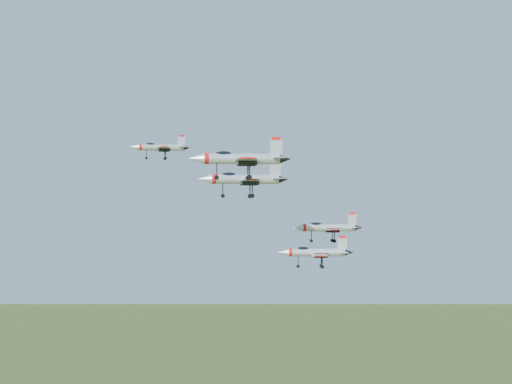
# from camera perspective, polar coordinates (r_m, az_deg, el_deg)

# --- Properties ---
(jet_lead) EXTENTS (10.44, 8.90, 2.85)m
(jet_lead) POSITION_cam_1_polar(r_m,az_deg,el_deg) (127.77, -7.73, 3.57)
(jet_lead) COLOR silver
(jet_left_high) EXTENTS (13.51, 11.45, 3.66)m
(jet_left_high) POSITION_cam_1_polar(r_m,az_deg,el_deg) (106.28, -1.09, 1.05)
(jet_left_high) COLOR silver
(jet_right_high) EXTENTS (13.33, 11.23, 3.58)m
(jet_right_high) POSITION_cam_1_polar(r_m,az_deg,el_deg) (92.64, -1.37, 2.70)
(jet_right_high) COLOR silver
(jet_left_low) EXTENTS (11.63, 9.74, 3.11)m
(jet_left_low) POSITION_cam_1_polar(r_m,az_deg,el_deg) (117.09, 5.67, -2.84)
(jet_left_low) COLOR silver
(jet_right_low) EXTENTS (10.55, 8.75, 2.82)m
(jet_right_low) POSITION_cam_1_polar(r_m,az_deg,el_deg) (99.02, 4.71, -4.82)
(jet_right_low) COLOR silver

